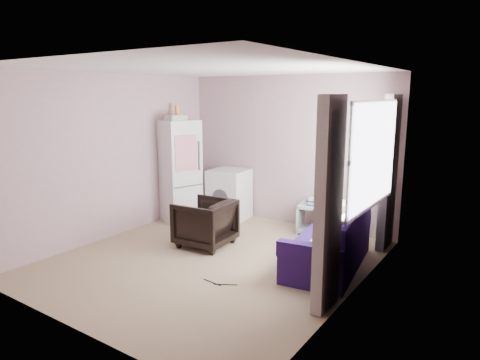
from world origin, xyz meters
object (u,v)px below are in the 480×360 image
object	(u,v)px
side_table	(312,216)
sofa	(332,246)
armchair	(205,221)
washing_machine	(229,193)
fridge	(179,170)

from	to	relation	value
side_table	sofa	size ratio (longest dim) A/B	0.32
armchair	washing_machine	distance (m)	1.43
armchair	sofa	distance (m)	1.87
fridge	sofa	size ratio (longest dim) A/B	1.11
fridge	washing_machine	bearing A→B (deg)	54.12
fridge	washing_machine	distance (m)	0.98
washing_machine	sofa	distance (m)	2.58
armchair	washing_machine	world-z (taller)	washing_machine
fridge	sofa	bearing A→B (deg)	7.40
fridge	side_table	distance (m)	2.43
fridge	washing_machine	size ratio (longest dim) A/B	2.26
side_table	sofa	xyz separation A→B (m)	(0.79, -1.12, 0.01)
fridge	armchair	bearing A→B (deg)	-16.60
washing_machine	side_table	world-z (taller)	washing_machine
side_table	sofa	bearing A→B (deg)	-54.79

